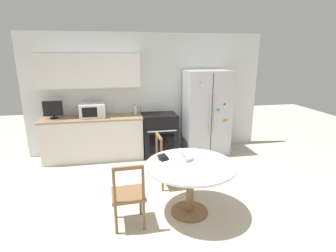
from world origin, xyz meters
The scene contains 14 objects.
ground_plane centered at (0.00, 0.00, 0.00)m, with size 14.00×14.00×0.00m, color beige.
back_wall centered at (-0.31, 2.59, 1.44)m, with size 5.20×0.44×2.60m.
kitchen_counter centered at (-1.19, 2.29, 0.45)m, with size 2.04×0.64×0.90m.
refrigerator centered at (1.24, 2.22, 0.91)m, with size 0.94×0.75×1.83m.
oven_range centered at (0.20, 2.26, 0.47)m, with size 0.73×0.68×1.08m.
microwave centered at (-1.18, 2.32, 1.04)m, with size 0.51×0.39×0.28m.
countertop_tv centered at (-1.95, 2.33, 1.09)m, with size 0.37×0.16×0.36m.
counter_bottle centered at (-0.30, 2.32, 0.99)m, with size 0.06×0.06×0.24m.
dining_table centered at (0.26, -0.03, 0.60)m, with size 1.22×1.22×0.74m.
dining_chair_left centered at (-0.59, -0.15, 0.43)m, with size 0.43×0.43×0.90m.
dining_chair_far centered at (0.12, 0.82, 0.43)m, with size 0.45×0.45×0.90m.
candle_glass centered at (0.20, 0.26, 0.78)m, with size 0.09×0.09×0.09m.
folded_napkin centered at (0.27, 0.07, 0.76)m, with size 0.16×0.13×0.05m.
wallet centered at (-0.08, 0.19, 0.76)m, with size 0.16×0.17×0.07m.
Camera 1 is at (-0.66, -3.16, 2.17)m, focal length 28.00 mm.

